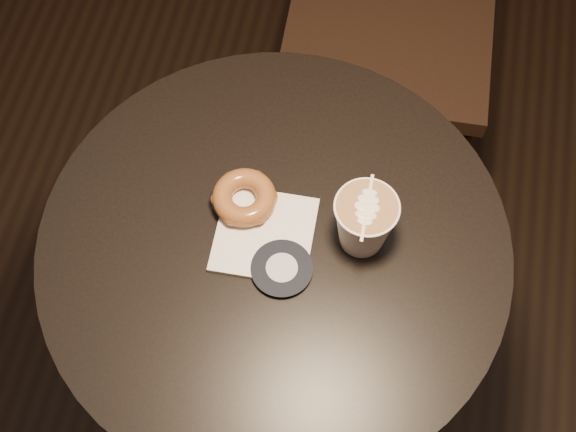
{
  "coord_description": "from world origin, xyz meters",
  "views": [
    {
      "loc": [
        0.11,
        -0.48,
        1.82
      ],
      "look_at": [
        0.01,
        0.03,
        0.79
      ],
      "focal_mm": 50.0,
      "sensor_mm": 36.0,
      "label": 1
    }
  ],
  "objects_px": {
    "cafe_table": "(276,292)",
    "pastry_bag": "(264,235)",
    "latte_cup": "(364,223)",
    "doughnut": "(244,197)"
  },
  "relations": [
    {
      "from": "doughnut",
      "to": "cafe_table",
      "type": "bearing_deg",
      "value": -43.86
    },
    {
      "from": "pastry_bag",
      "to": "latte_cup",
      "type": "relative_size",
      "value": 1.39
    },
    {
      "from": "cafe_table",
      "to": "doughnut",
      "type": "bearing_deg",
      "value": 136.14
    },
    {
      "from": "pastry_bag",
      "to": "latte_cup",
      "type": "distance_m",
      "value": 0.15
    },
    {
      "from": "pastry_bag",
      "to": "latte_cup",
      "type": "height_order",
      "value": "latte_cup"
    },
    {
      "from": "doughnut",
      "to": "latte_cup",
      "type": "xyz_separation_m",
      "value": [
        0.18,
        -0.02,
        0.03
      ]
    },
    {
      "from": "cafe_table",
      "to": "latte_cup",
      "type": "distance_m",
      "value": 0.28
    },
    {
      "from": "pastry_bag",
      "to": "latte_cup",
      "type": "xyz_separation_m",
      "value": [
        0.14,
        0.02,
        0.05
      ]
    },
    {
      "from": "cafe_table",
      "to": "pastry_bag",
      "type": "xyz_separation_m",
      "value": [
        -0.02,
        0.01,
        0.2
      ]
    },
    {
      "from": "cafe_table",
      "to": "pastry_bag",
      "type": "relative_size",
      "value": 5.28
    }
  ]
}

